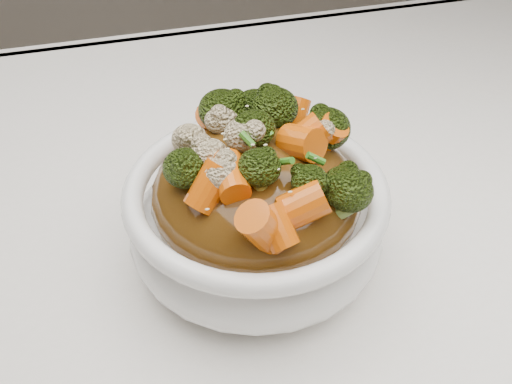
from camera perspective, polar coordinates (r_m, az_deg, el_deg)
name	(u,v)px	position (r m, az deg, el deg)	size (l,w,h in m)	color
tablecloth	(274,254)	(0.52, 1.71, -5.93)	(1.20, 0.80, 0.04)	white
bowl	(256,221)	(0.47, 0.00, -2.75)	(0.20, 0.20, 0.08)	white
sauce_base	(256,195)	(0.45, 0.00, -0.26)	(0.16, 0.16, 0.09)	#4B2D0D
carrots	(256,133)	(0.41, 0.00, 5.68)	(0.16, 0.16, 0.05)	#D25506
broccoli	(256,134)	(0.41, 0.00, 5.58)	(0.16, 0.16, 0.04)	black
cauliflower	(256,136)	(0.41, 0.00, 5.37)	(0.16, 0.16, 0.03)	#CCB78B
scallions	(256,131)	(0.41, 0.00, 5.79)	(0.12, 0.12, 0.02)	#34731A
sesame_seeds	(256,131)	(0.41, 0.00, 5.79)	(0.14, 0.14, 0.01)	beige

